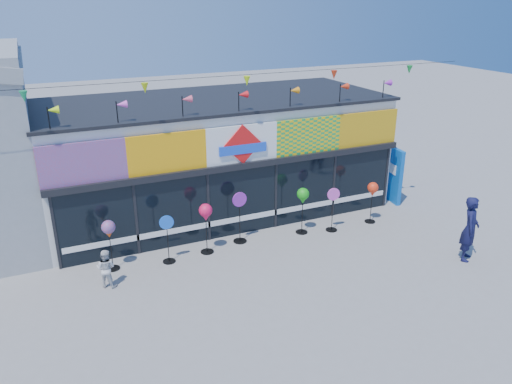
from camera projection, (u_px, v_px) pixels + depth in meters
ground at (290, 282)px, 13.92m from camera, size 80.00×80.00×0.00m
kite_shop at (216, 154)px, 18.22m from camera, size 16.00×5.70×5.31m
blue_sign at (394, 175)px, 19.07m from camera, size 0.31×1.07×2.12m
spinner_0 at (109, 231)px, 14.12m from camera, size 0.39×0.39×1.55m
spinner_1 at (168, 238)px, 14.68m from camera, size 0.43×0.39×1.51m
spinner_2 at (206, 214)px, 15.06m from camera, size 0.41×0.41×1.62m
spinner_3 at (240, 216)px, 15.88m from camera, size 0.48×0.44×1.72m
spinner_4 at (303, 197)px, 16.37m from camera, size 0.41×0.41×1.60m
spinner_5 at (333, 208)px, 16.70m from camera, size 0.43×0.39×1.53m
spinner_6 at (373, 190)px, 17.20m from camera, size 0.38×0.38×1.48m
adult_man at (470, 229)px, 14.78m from camera, size 0.87×0.84×2.01m
child at (106, 268)px, 13.52m from camera, size 0.62×0.55×1.10m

